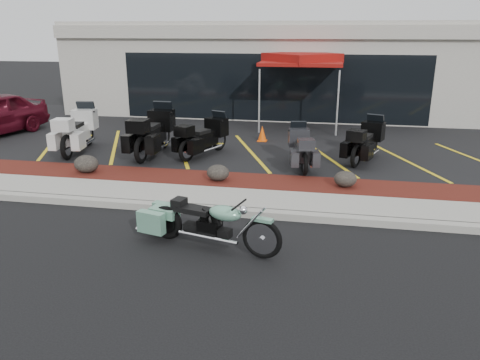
% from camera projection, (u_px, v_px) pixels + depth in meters
% --- Properties ---
extents(ground, '(90.00, 90.00, 0.00)m').
position_uv_depth(ground, '(203.00, 231.00, 8.97)').
color(ground, black).
rests_on(ground, ground).
extents(curb, '(24.00, 0.25, 0.15)m').
position_uv_depth(curb, '(214.00, 210.00, 9.79)').
color(curb, gray).
rests_on(curb, ground).
extents(sidewalk, '(24.00, 1.20, 0.15)m').
position_uv_depth(sidewalk, '(222.00, 199.00, 10.44)').
color(sidewalk, gray).
rests_on(sidewalk, ground).
extents(mulch_bed, '(24.00, 1.20, 0.16)m').
position_uv_depth(mulch_bed, '(232.00, 182.00, 11.56)').
color(mulch_bed, '#39110C').
rests_on(mulch_bed, ground).
extents(upper_lot, '(26.00, 9.60, 0.15)m').
position_uv_depth(upper_lot, '(263.00, 136.00, 16.62)').
color(upper_lot, black).
rests_on(upper_lot, ground).
extents(dealership_building, '(18.00, 8.16, 4.00)m').
position_uv_depth(dealership_building, '(282.00, 67.00, 21.89)').
color(dealership_building, '#A39E93').
rests_on(dealership_building, ground).
extents(boulder_left, '(0.63, 0.53, 0.45)m').
position_uv_depth(boulder_left, '(86.00, 164.00, 12.04)').
color(boulder_left, black).
rests_on(boulder_left, mulch_bed).
extents(boulder_mid, '(0.55, 0.46, 0.39)m').
position_uv_depth(boulder_mid, '(218.00, 173.00, 11.39)').
color(boulder_mid, black).
rests_on(boulder_mid, mulch_bed).
extents(boulder_right, '(0.53, 0.44, 0.38)m').
position_uv_depth(boulder_right, '(345.00, 179.00, 10.95)').
color(boulder_right, black).
rests_on(boulder_right, mulch_bed).
extents(hero_cruiser, '(2.76, 1.32, 0.94)m').
position_uv_depth(hero_cruiser, '(262.00, 233.00, 7.75)').
color(hero_cruiser, '#67A185').
rests_on(hero_cruiser, ground).
extents(touring_white, '(1.27, 2.53, 1.41)m').
position_uv_depth(touring_white, '(87.00, 123.00, 14.77)').
color(touring_white, silver).
rests_on(touring_white, upper_lot).
extents(touring_black_front, '(1.00, 2.53, 1.47)m').
position_uv_depth(touring_black_front, '(164.00, 125.00, 14.43)').
color(touring_black_front, black).
rests_on(touring_black_front, upper_lot).
extents(touring_black_mid, '(1.57, 2.26, 1.23)m').
position_uv_depth(touring_black_mid, '(219.00, 131.00, 14.14)').
color(touring_black_mid, black).
rests_on(touring_black_mid, upper_lot).
extents(touring_grey, '(1.11, 2.05, 1.13)m').
position_uv_depth(touring_grey, '(298.00, 141.00, 13.07)').
color(touring_grey, '#292A2E').
rests_on(touring_grey, upper_lot).
extents(touring_black_rear, '(1.52, 2.25, 1.22)m').
position_uv_depth(touring_black_rear, '(374.00, 135.00, 13.59)').
color(touring_black_rear, black).
rests_on(touring_black_rear, upper_lot).
extents(traffic_cone, '(0.32, 0.32, 0.51)m').
position_uv_depth(traffic_cone, '(262.00, 133.00, 15.48)').
color(traffic_cone, '#EB5007').
rests_on(traffic_cone, upper_lot).
extents(popup_canopy, '(3.25, 3.25, 2.72)m').
position_uv_depth(popup_canopy, '(302.00, 60.00, 17.11)').
color(popup_canopy, silver).
rests_on(popup_canopy, upper_lot).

